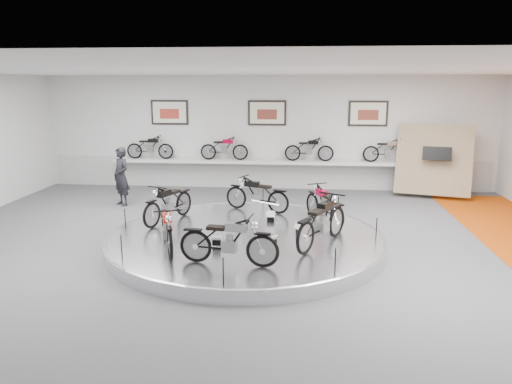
# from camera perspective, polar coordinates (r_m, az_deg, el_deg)

# --- Properties ---
(floor) EXTENTS (16.00, 16.00, 0.00)m
(floor) POSITION_cam_1_polar(r_m,az_deg,el_deg) (11.41, -1.31, -6.77)
(floor) COLOR #505053
(floor) RESTS_ON ground
(ceiling) EXTENTS (16.00, 16.00, 0.00)m
(ceiling) POSITION_cam_1_polar(r_m,az_deg,el_deg) (10.78, -1.42, 13.75)
(ceiling) COLOR white
(ceiling) RESTS_ON wall_back
(wall_back) EXTENTS (16.00, 0.00, 16.00)m
(wall_back) POSITION_cam_1_polar(r_m,az_deg,el_deg) (17.83, 1.27, 6.79)
(wall_back) COLOR silver
(wall_back) RESTS_ON floor
(wall_front) EXTENTS (16.00, 0.00, 16.00)m
(wall_front) POSITION_cam_1_polar(r_m,az_deg,el_deg) (4.28, -12.56, -12.00)
(wall_front) COLOR silver
(wall_front) RESTS_ON floor
(dado_band) EXTENTS (15.68, 0.04, 1.10)m
(dado_band) POSITION_cam_1_polar(r_m,az_deg,el_deg) (18.01, 1.25, 2.19)
(dado_band) COLOR #BCBCBA
(dado_band) RESTS_ON floor
(display_platform) EXTENTS (6.40, 6.40, 0.30)m
(display_platform) POSITION_cam_1_polar(r_m,az_deg,el_deg) (11.64, -1.14, -5.59)
(display_platform) COLOR silver
(display_platform) RESTS_ON floor
(platform_rim) EXTENTS (6.40, 6.40, 0.10)m
(platform_rim) POSITION_cam_1_polar(r_m,az_deg,el_deg) (11.61, -1.15, -5.03)
(platform_rim) COLOR #B2B2BA
(platform_rim) RESTS_ON display_platform
(shelf) EXTENTS (11.00, 0.55, 0.10)m
(shelf) POSITION_cam_1_polar(r_m,az_deg,el_deg) (17.66, 1.19, 3.46)
(shelf) COLOR silver
(shelf) RESTS_ON wall_back
(poster_left) EXTENTS (1.35, 0.06, 0.88)m
(poster_left) POSITION_cam_1_polar(r_m,az_deg,el_deg) (18.32, -9.85, 8.96)
(poster_left) COLOR white
(poster_left) RESTS_ON wall_back
(poster_center) EXTENTS (1.35, 0.06, 0.88)m
(poster_center) POSITION_cam_1_polar(r_m,az_deg,el_deg) (17.74, 1.27, 9.03)
(poster_center) COLOR white
(poster_center) RESTS_ON wall_back
(poster_right) EXTENTS (1.35, 0.06, 0.88)m
(poster_right) POSITION_cam_1_polar(r_m,az_deg,el_deg) (17.83, 12.70, 8.75)
(poster_right) COLOR white
(poster_right) RESTS_ON wall_back
(display_panel) EXTENTS (2.56, 1.52, 2.30)m
(display_panel) POSITION_cam_1_polar(r_m,az_deg,el_deg) (17.53, 19.65, 3.50)
(display_panel) COLOR #9C8463
(display_panel) RESTS_ON floor
(shelf_bike_a) EXTENTS (1.22, 0.43, 0.73)m
(shelf_bike_a) POSITION_cam_1_polar(r_m,az_deg,el_deg) (18.39, -12.02, 4.86)
(shelf_bike_a) COLOR black
(shelf_bike_a) RESTS_ON shelf
(shelf_bike_b) EXTENTS (1.22, 0.43, 0.73)m
(shelf_bike_b) POSITION_cam_1_polar(r_m,az_deg,el_deg) (17.77, -3.65, 4.85)
(shelf_bike_b) COLOR maroon
(shelf_bike_b) RESTS_ON shelf
(shelf_bike_c) EXTENTS (1.22, 0.43, 0.73)m
(shelf_bike_c) POSITION_cam_1_polar(r_m,az_deg,el_deg) (17.56, 6.10, 4.71)
(shelf_bike_c) COLOR black
(shelf_bike_c) RESTS_ON shelf
(shelf_bike_d) EXTENTS (1.22, 0.43, 0.73)m
(shelf_bike_d) POSITION_cam_1_polar(r_m,az_deg,el_deg) (17.80, 14.84, 4.47)
(shelf_bike_d) COLOR #B0AEB3
(shelf_bike_d) RESTS_ON shelf
(bike_a) EXTENTS (1.22, 1.68, 0.94)m
(bike_a) POSITION_cam_1_polar(r_m,az_deg,el_deg) (12.59, 7.82, -1.39)
(bike_a) COLOR maroon
(bike_a) RESTS_ON display_platform
(bike_b) EXTENTS (1.72, 1.15, 0.95)m
(bike_b) POSITION_cam_1_polar(r_m,az_deg,el_deg) (13.56, 0.10, -0.24)
(bike_b) COLOR black
(bike_b) RESTS_ON display_platform
(bike_c) EXTENTS (1.16, 1.77, 0.98)m
(bike_c) POSITION_cam_1_polar(r_m,az_deg,el_deg) (12.73, -10.00, -1.21)
(bike_c) COLOR black
(bike_c) RESTS_ON display_platform
(bike_d) EXTENTS (1.11, 1.73, 0.96)m
(bike_d) POSITION_cam_1_polar(r_m,az_deg,el_deg) (10.61, -10.17, -4.03)
(bike_d) COLOR red
(bike_d) RESTS_ON display_platform
(bike_e) EXTENTS (1.74, 0.80, 0.99)m
(bike_e) POSITION_cam_1_polar(r_m,az_deg,el_deg) (9.59, -3.14, -5.55)
(bike_e) COLOR #B0AEB3
(bike_e) RESTS_ON display_platform
(bike_f) EXTENTS (1.45, 1.91, 1.08)m
(bike_f) POSITION_cam_1_polar(r_m,az_deg,el_deg) (10.80, 7.54, -3.33)
(bike_f) COLOR black
(bike_f) RESTS_ON display_platform
(visitor) EXTENTS (0.79, 0.77, 1.82)m
(visitor) POSITION_cam_1_polar(r_m,az_deg,el_deg) (15.95, -15.15, 1.73)
(visitor) COLOR black
(visitor) RESTS_ON floor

